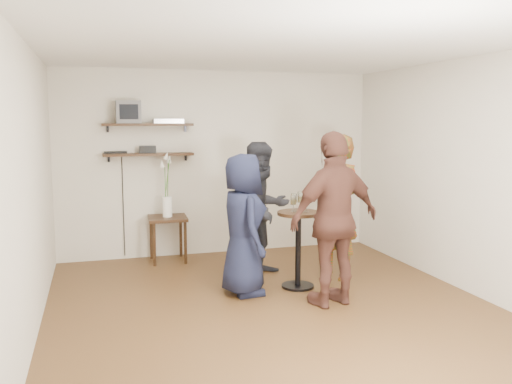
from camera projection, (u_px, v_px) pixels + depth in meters
room at (274, 182)px, 5.36m from camera, size 4.58×5.08×2.68m
shelf_upper at (148, 125)px, 7.26m from camera, size 1.20×0.25×0.04m
shelf_lower at (149, 154)px, 7.31m from camera, size 1.20×0.25×0.04m
crt_monitor at (128, 112)px, 7.17m from camera, size 0.32×0.30×0.30m
dvd_deck at (168, 121)px, 7.33m from camera, size 0.40×0.24×0.06m
radio at (148, 149)px, 7.30m from camera, size 0.22×0.10×0.10m
power_strip at (116, 152)px, 7.24m from camera, size 0.30×0.05×0.03m
side_table at (168, 224)px, 7.33m from camera, size 0.54×0.54×0.61m
vase_lilies at (167, 196)px, 7.27m from camera, size 0.19×0.19×0.89m
drinks_table at (298, 239)px, 6.16m from camera, size 0.48×0.48×0.88m
wine_glass_fl at (293, 201)px, 6.07m from camera, size 0.06×0.06×0.19m
wine_glass_fr at (306, 200)px, 6.09m from camera, size 0.06×0.06×0.19m
wine_glass_bl at (294, 199)px, 6.17m from camera, size 0.07×0.07×0.20m
wine_glass_br at (301, 198)px, 6.13m from camera, size 0.07×0.07×0.22m
person_plaid at (339, 207)px, 6.54m from camera, size 0.63×0.75×1.74m
person_dark at (262, 209)px, 6.65m from camera, size 0.97×0.87×1.65m
person_navy at (243, 225)px, 5.91m from camera, size 0.54×0.79×1.56m
person_brown at (335, 219)px, 5.55m from camera, size 1.13×0.67×1.80m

